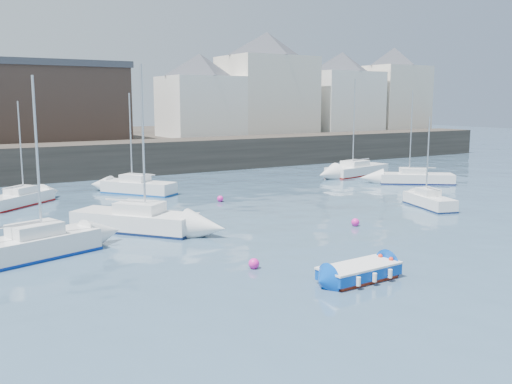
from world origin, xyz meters
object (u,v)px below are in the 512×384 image
sailboat_b (135,220)px  buoy_near (254,268)px  sailboat_d (416,178)px  sailboat_h (19,199)px  buoy_mid (355,226)px  blue_dinghy (359,272)px  sailboat_a (30,246)px  sailboat_f (138,187)px  buoy_far (220,202)px  sailboat_g (357,170)px  sailboat_c (429,201)px

sailboat_b → buoy_near: size_ratio=19.20×
buoy_near → sailboat_b: bearing=100.9°
sailboat_d → sailboat_h: bearing=167.7°
sailboat_b → sailboat_h: sailboat_b is taller
buoy_mid → blue_dinghy: bearing=-130.6°
sailboat_a → sailboat_f: sailboat_a is taller
blue_dinghy → buoy_near: size_ratio=7.52×
sailboat_a → sailboat_h: (1.74, 13.63, -0.11)m
sailboat_b → buoy_far: (7.85, 5.36, -0.55)m
blue_dinghy → sailboat_f: size_ratio=0.46×
blue_dinghy → buoy_near: bearing=127.1°
sailboat_g → sailboat_h: size_ratio=1.29×
sailboat_c → sailboat_f: (-13.79, 14.87, 0.07)m
blue_dinghy → sailboat_a: bearing=135.8°
buoy_near → buoy_far: (6.13, 14.35, 0.00)m
sailboat_b → sailboat_d: 25.91m
sailboat_f → blue_dinghy: bearing=-90.1°
sailboat_a → sailboat_d: (31.16, 7.22, -0.09)m
sailboat_h → buoy_far: 13.00m
sailboat_d → buoy_mid: size_ratio=17.28×
sailboat_h → buoy_near: sailboat_h is taller
sailboat_d → sailboat_f: size_ratio=1.04×
sailboat_c → sailboat_h: sailboat_h is taller
sailboat_d → sailboat_a: bearing=-166.9°
sailboat_c → sailboat_b: bearing=169.2°
blue_dinghy → sailboat_h: 24.69m
blue_dinghy → sailboat_b: 13.11m
sailboat_c → sailboat_d: sailboat_d is taller
buoy_mid → sailboat_f: bearing=110.5°
sailboat_d → buoy_near: sailboat_d is taller
sailboat_d → buoy_near: (-23.78, -13.49, -0.46)m
sailboat_b → sailboat_h: (-3.90, 10.90, -0.12)m
sailboat_d → sailboat_g: 6.59m
blue_dinghy → sailboat_d: size_ratio=0.44×
sailboat_c → sailboat_g: 16.06m
buoy_near → sailboat_g: bearing=40.8°
sailboat_h → buoy_near: 20.68m
sailboat_f → sailboat_d: bearing=-18.1°
blue_dinghy → sailboat_d: bearing=38.5°
sailboat_c → sailboat_g: bearing=64.8°
sailboat_b → sailboat_g: sailboat_g is taller
sailboat_d → buoy_far: sailboat_d is taller
sailboat_b → sailboat_g: 27.31m
buoy_near → buoy_mid: (8.79, 3.87, 0.00)m
blue_dinghy → sailboat_a: 13.87m
sailboat_d → buoy_far: (-17.66, 0.86, -0.46)m
sailboat_a → sailboat_d: 31.99m
sailboat_a → sailboat_g: bearing=24.2°
sailboat_b → sailboat_f: bearing=69.2°
buoy_mid → buoy_far: (-2.66, 10.48, 0.00)m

